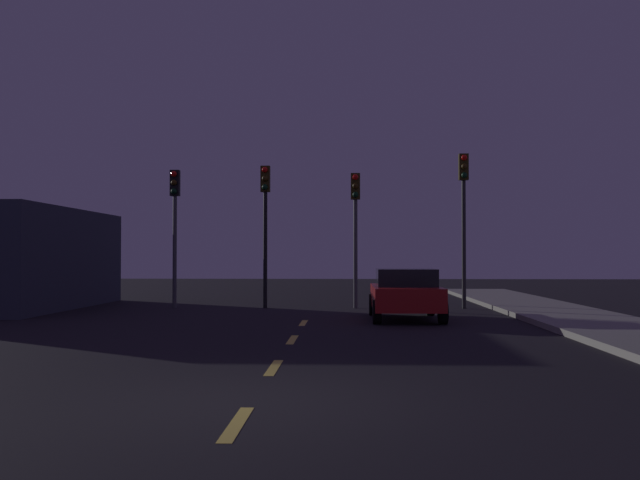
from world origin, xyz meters
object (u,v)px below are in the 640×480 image
object	(u,v)px
traffic_signal_center_left	(265,208)
traffic_signal_center_right	(355,213)
traffic_signal_far_left	(175,211)
traffic_signal_far_right	(464,201)
car_stopped_ahead	(406,293)

from	to	relation	value
traffic_signal_center_left	traffic_signal_center_right	world-z (taller)	traffic_signal_center_left
traffic_signal_far_left	traffic_signal_far_right	distance (m)	9.98
traffic_signal_center_right	traffic_signal_far_right	size ratio (longest dim) A/B	0.88
traffic_signal_far_left	car_stopped_ahead	bearing A→B (deg)	-29.33
traffic_signal_center_right	traffic_signal_center_left	bearing A→B (deg)	179.99
traffic_signal_far_left	traffic_signal_center_left	bearing A→B (deg)	0.01
car_stopped_ahead	traffic_signal_center_left	bearing A→B (deg)	136.22
traffic_signal_far_left	traffic_signal_center_left	xyz separation A→B (m)	(3.16, 0.00, 0.08)
traffic_signal_center_left	traffic_signal_center_right	xyz separation A→B (m)	(3.11, -0.00, -0.17)
traffic_signal_center_left	traffic_signal_center_right	bearing A→B (deg)	-0.01
traffic_signal_far_left	car_stopped_ahead	size ratio (longest dim) A/B	1.25
traffic_signal_far_right	traffic_signal_center_right	bearing A→B (deg)	-179.98
traffic_signal_far_right	traffic_signal_center_left	bearing A→B (deg)	-179.99
car_stopped_ahead	traffic_signal_far_left	bearing A→B (deg)	150.67
traffic_signal_far_left	car_stopped_ahead	world-z (taller)	traffic_signal_far_left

